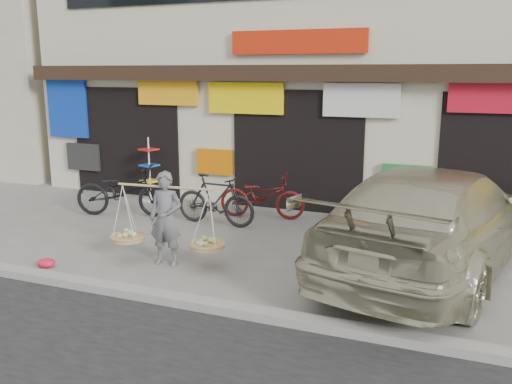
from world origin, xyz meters
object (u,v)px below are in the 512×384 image
at_px(bike_1, 215,200).
at_px(display_rack, 150,175).
at_px(street_vendor, 166,223).
at_px(suv, 434,219).
at_px(bike_0, 123,191).
at_px(bike_2, 262,196).

bearing_deg(bike_1, display_rack, 63.66).
xyz_separation_m(street_vendor, suv, (4.03, 1.33, 0.12)).
bearing_deg(suv, display_rack, -6.59).
distance_m(suv, display_rack, 7.14).
height_order(bike_1, display_rack, display_rack).
distance_m(street_vendor, display_rack, 4.62).
height_order(bike_1, suv, suv).
height_order(street_vendor, display_rack, display_rack).
height_order(bike_0, display_rack, display_rack).
bearing_deg(bike_0, bike_1, -102.65).
bearing_deg(bike_1, bike_2, -35.90).
relative_size(bike_1, bike_2, 0.95).
bearing_deg(bike_2, suv, -127.08).
height_order(street_vendor, bike_0, street_vendor).
bearing_deg(display_rack, bike_1, -29.39).
bearing_deg(bike_0, bike_2, -86.65).
height_order(street_vendor, suv, suv).
bearing_deg(display_rack, street_vendor, -54.45).
height_order(street_vendor, bike_2, street_vendor).
height_order(suv, display_rack, suv).
bearing_deg(bike_0, street_vendor, -148.40).
distance_m(bike_2, display_rack, 3.15).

